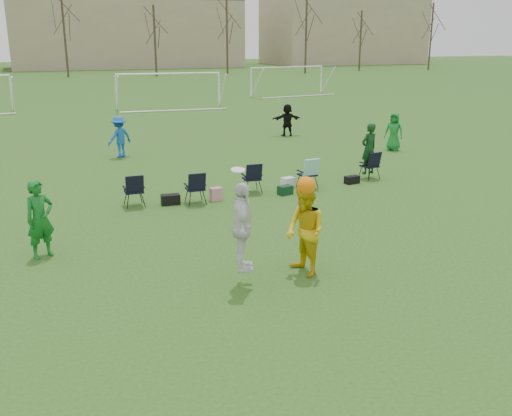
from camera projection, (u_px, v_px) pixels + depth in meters
name	position (u px, v px, depth m)	size (l,w,h in m)	color
ground	(361.00, 298.00, 10.79)	(260.00, 260.00, 0.00)	#235119
fielder_green_near	(40.00, 219.00, 12.61)	(0.65, 0.42, 1.78)	#126920
fielder_blue	(119.00, 137.00, 23.47)	(1.10, 0.63, 1.70)	#1753B0
fielder_green_far	(394.00, 131.00, 25.00)	(0.81, 0.53, 1.66)	#15782A
fielder_black	(287.00, 120.00, 28.76)	(1.49, 0.48, 1.61)	black
center_contest	(282.00, 229.00, 11.39)	(2.19, 1.16, 2.41)	white
sideline_setup	(282.00, 172.00, 18.46)	(8.97, 1.70, 1.94)	#0E3514
goal_mid	(169.00, 81.00, 40.16)	(7.40, 0.63, 2.46)	white
goal_right	(287.00, 73.00, 49.77)	(7.35, 1.14, 2.46)	white
tree_line	(68.00, 36.00, 71.61)	(110.28, 3.28, 11.40)	#382B21
building_row	(95.00, 32.00, 96.95)	(126.00, 16.00, 13.00)	tan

